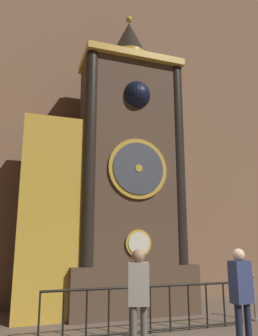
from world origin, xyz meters
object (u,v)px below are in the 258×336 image
at_px(stanchion_post, 255,305).
at_px(visitor_far, 241,290).
at_px(visitor_near, 138,291).
at_px(clock_tower, 114,179).

bearing_deg(stanchion_post, visitor_far, -133.00).
distance_m(visitor_near, stanchion_post, 3.96).
bearing_deg(visitor_near, visitor_far, 4.05).
distance_m(visitor_near, visitor_far, 1.74).
relative_size(clock_tower, stanchion_post, 8.45).
bearing_deg(stanchion_post, visitor_near, -155.65).
distance_m(clock_tower, visitor_far, 4.60).
height_order(visitor_far, stanchion_post, visitor_far).
height_order(clock_tower, visitor_near, clock_tower).
height_order(clock_tower, visitor_far, clock_tower).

